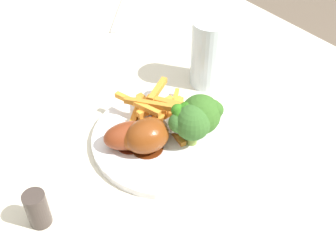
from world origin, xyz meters
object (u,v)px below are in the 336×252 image
object	(u,v)px
chicken_drumstick_extra	(132,135)
fork	(120,12)
chicken_drumstick_near	(147,133)
water_glass	(210,53)
broccoli_floret_back	(191,122)
chicken_drumstick_far	(149,136)
dinner_plate	(168,138)
carrot_fries_pile	(157,109)
broccoli_floret_front	(201,114)
pepper_shaker	(37,209)
dining_table	(172,149)
broccoli_floret_middle	(189,116)

from	to	relation	value
chicken_drumstick_extra	fork	size ratio (longest dim) A/B	0.68
chicken_drumstick_near	water_glass	bearing A→B (deg)	112.34
broccoli_floret_back	chicken_drumstick_near	bearing A→B (deg)	-123.46
chicken_drumstick_far	chicken_drumstick_extra	distance (m)	0.03
water_glass	dinner_plate	bearing A→B (deg)	-61.61
carrot_fries_pile	water_glass	xyz separation A→B (m)	(-0.03, 0.14, 0.04)
broccoli_floret_front	pepper_shaker	xyz separation A→B (m)	(-0.00, -0.27, -0.03)
broccoli_floret_back	fork	xyz separation A→B (m)	(-0.45, 0.15, -0.05)
chicken_drumstick_extra	pepper_shaker	distance (m)	0.18
dining_table	dinner_plate	distance (m)	0.13
broccoli_floret_back	chicken_drumstick_extra	distance (m)	0.09
fork	pepper_shaker	bearing A→B (deg)	179.32
chicken_drumstick_far	carrot_fries_pile	bearing A→B (deg)	135.60
water_glass	pepper_shaker	size ratio (longest dim) A/B	2.30
broccoli_floret_back	pepper_shaker	world-z (taller)	broccoli_floret_back
chicken_drumstick_far	broccoli_floret_front	bearing A→B (deg)	73.77
broccoli_floret_front	dining_table	bearing A→B (deg)	174.18
broccoli_floret_middle	carrot_fries_pile	distance (m)	0.08
carrot_fries_pile	chicken_drumstick_near	size ratio (longest dim) A/B	1.13
carrot_fries_pile	broccoli_floret_front	bearing A→B (deg)	19.71
broccoli_floret_front	chicken_drumstick_far	world-z (taller)	broccoli_floret_front
carrot_fries_pile	pepper_shaker	xyz separation A→B (m)	(0.07, -0.25, 0.00)
broccoli_floret_back	pepper_shaker	distance (m)	0.25
broccoli_floret_middle	carrot_fries_pile	world-z (taller)	broccoli_floret_middle
broccoli_floret_back	fork	world-z (taller)	broccoli_floret_back
dining_table	broccoli_floret_middle	distance (m)	0.17
dining_table	dinner_plate	world-z (taller)	dinner_plate
broccoli_floret_middle	water_glass	xyz separation A→B (m)	(-0.11, 0.13, 0.01)
dining_table	broccoli_floret_back	size ratio (longest dim) A/B	17.32
broccoli_floret_middle	chicken_drumstick_near	bearing A→B (deg)	-116.08
carrot_fries_pile	water_glass	bearing A→B (deg)	103.69
dining_table	broccoli_floret_front	bearing A→B (deg)	-5.82
dinner_plate	pepper_shaker	size ratio (longest dim) A/B	4.45
pepper_shaker	broccoli_floret_middle	bearing A→B (deg)	89.92
broccoli_floret_middle	broccoli_floret_back	xyz separation A→B (m)	(0.01, -0.00, -0.00)
water_glass	pepper_shaker	xyz separation A→B (m)	(0.11, -0.39, -0.04)
fork	water_glass	bearing A→B (deg)	-140.75
chicken_drumstick_near	broccoli_floret_back	bearing A→B (deg)	56.54
chicken_drumstick_extra	pepper_shaker	world-z (taller)	pepper_shaker
broccoli_floret_front	carrot_fries_pile	size ratio (longest dim) A/B	0.51
dinner_plate	broccoli_floret_middle	size ratio (longest dim) A/B	3.60
broccoli_floret_front	water_glass	distance (m)	0.16
dining_table	broccoli_floret_middle	world-z (taller)	broccoli_floret_middle
broccoli_floret_middle	chicken_drumstick_far	xyz separation A→B (m)	(-0.02, -0.06, -0.02)
dinner_plate	chicken_drumstick_near	xyz separation A→B (m)	(-0.00, -0.04, 0.03)
dining_table	carrot_fries_pile	world-z (taller)	carrot_fries_pile
carrot_fries_pile	chicken_drumstick_extra	xyz separation A→B (m)	(0.03, -0.07, 0.00)
broccoli_floret_middle	chicken_drumstick_extra	size ratio (longest dim) A/B	0.53
fork	chicken_drumstick_far	bearing A→B (deg)	-164.81
chicken_drumstick_far	fork	size ratio (longest dim) A/B	0.62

